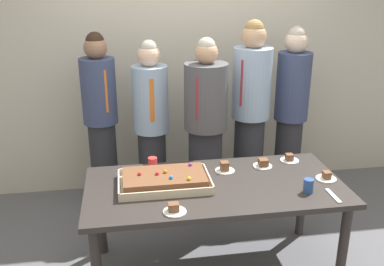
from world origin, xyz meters
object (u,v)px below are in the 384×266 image
(plated_slice_center_front, at_px, (289,159))
(person_green_shirt_behind, at_px, (151,126))
(person_striped_tie_right, at_px, (101,122))
(sheet_cake, at_px, (164,180))
(person_far_right_suit, at_px, (291,112))
(person_serving_front, at_px, (250,114))
(cake_server_utensil, at_px, (333,196))
(drink_cup_middle, at_px, (153,164))
(drink_cup_nearest, at_px, (308,186))
(plated_slice_far_right, at_px, (263,164))
(party_table, at_px, (215,195))
(plated_slice_near_left, at_px, (225,168))
(plated_slice_far_left, at_px, (326,177))
(plated_slice_near_right, at_px, (174,210))
(person_left_edge_reaching, at_px, (206,131))

(plated_slice_center_front, xyz_separation_m, person_green_shirt_behind, (-1.07, 0.69, 0.11))
(person_striped_tie_right, bearing_deg, sheet_cake, 0.01)
(plated_slice_center_front, relative_size, person_far_right_suit, 0.09)
(person_serving_front, relative_size, person_far_right_suit, 1.04)
(plated_slice_center_front, bearing_deg, cake_server_utensil, -82.56)
(drink_cup_middle, height_order, person_serving_front, person_serving_front)
(plated_slice_center_front, xyz_separation_m, cake_server_utensil, (0.08, -0.61, -0.01))
(drink_cup_nearest, bearing_deg, person_serving_front, 93.93)
(plated_slice_far_right, bearing_deg, party_table, -151.10)
(person_serving_front, bearing_deg, person_green_shirt_behind, -48.19)
(plated_slice_near_left, distance_m, drink_cup_middle, 0.56)
(party_table, distance_m, plated_slice_near_left, 0.26)
(plated_slice_far_left, bearing_deg, person_serving_front, 106.39)
(person_serving_front, height_order, person_far_right_suit, person_serving_front)
(plated_slice_far_right, bearing_deg, plated_slice_far_left, -36.34)
(plated_slice_far_right, relative_size, drink_cup_nearest, 1.50)
(sheet_cake, xyz_separation_m, plated_slice_far_left, (1.19, -0.09, -0.03))
(party_table, xyz_separation_m, person_serving_front, (0.53, 0.95, 0.29))
(party_table, xyz_separation_m, plated_slice_center_front, (0.68, 0.31, 0.10))
(cake_server_utensil, xyz_separation_m, person_far_right_suit, (0.21, 1.36, 0.17))
(party_table, bearing_deg, person_serving_front, 60.86)
(drink_cup_nearest, height_order, drink_cup_middle, same)
(plated_slice_near_left, relative_size, person_green_shirt_behind, 0.09)
(drink_cup_nearest, height_order, person_green_shirt_behind, person_green_shirt_behind)
(plated_slice_center_front, xyz_separation_m, person_serving_front, (-0.15, 0.64, 0.19))
(plated_slice_far_left, distance_m, person_serving_front, 1.06)
(plated_slice_near_right, distance_m, person_green_shirt_behind, 1.34)
(person_green_shirt_behind, xyz_separation_m, person_striped_tie_right, (-0.45, 0.08, 0.04))
(person_green_shirt_behind, height_order, person_far_right_suit, person_far_right_suit)
(person_far_right_suit, bearing_deg, plated_slice_far_right, 19.53)
(plated_slice_near_right, xyz_separation_m, cake_server_utensil, (1.10, 0.04, -0.02))
(plated_slice_center_front, xyz_separation_m, person_striped_tie_right, (-1.52, 0.77, 0.14))
(cake_server_utensil, bearing_deg, plated_slice_near_right, -178.02)
(plated_slice_center_front, relative_size, person_green_shirt_behind, 0.09)
(plated_slice_near_right, xyz_separation_m, drink_cup_middle, (-0.09, 0.66, 0.03))
(plated_slice_near_right, relative_size, drink_cup_middle, 1.50)
(sheet_cake, height_order, person_far_right_suit, person_far_right_suit)
(person_striped_tie_right, bearing_deg, plated_slice_far_left, 31.31)
(person_striped_tie_right, bearing_deg, drink_cup_nearest, 23.62)
(party_table, xyz_separation_m, sheet_cake, (-0.36, 0.04, 0.13))
(person_striped_tie_right, height_order, person_far_right_suit, person_far_right_suit)
(party_table, relative_size, person_serving_front, 1.04)
(plated_slice_far_left, distance_m, person_left_edge_reaching, 1.13)
(party_table, relative_size, plated_slice_near_right, 12.40)
(plated_slice_near_right, xyz_separation_m, person_serving_front, (0.87, 1.29, 0.18))
(party_table, height_order, person_green_shirt_behind, person_green_shirt_behind)
(person_striped_tie_right, bearing_deg, person_left_edge_reaching, 47.82)
(plated_slice_far_right, height_order, person_striped_tie_right, person_striped_tie_right)
(person_serving_front, bearing_deg, sheet_cake, 0.01)
(plated_slice_near_left, height_order, person_far_right_suit, person_far_right_suit)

